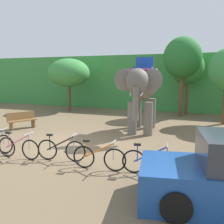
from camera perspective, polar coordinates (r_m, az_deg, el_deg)
ground_plane at (r=10.79m, az=-8.53°, el=-7.20°), size 80.00×80.00×0.00m
foliage_hedge at (r=23.61m, az=8.63°, el=6.72°), size 36.00×6.00×4.45m
tree_far_left at (r=20.34m, az=-9.62°, el=8.61°), size 3.23×3.23×4.11m
tree_center_left at (r=18.20m, az=15.49°, el=11.55°), size 2.57×2.57×5.40m
tree_left at (r=19.10m, az=16.54°, el=9.55°), size 2.29×2.29×4.62m
elephant at (r=12.64m, az=6.72°, el=5.25°), size 2.18×4.23×3.78m
bike_pink at (r=9.46m, az=-20.23°, el=-7.45°), size 1.71×0.52×0.92m
bike_black at (r=8.81m, az=-11.33°, el=-8.25°), size 1.69×0.52×0.92m
bike_orange at (r=7.88m, az=-2.94°, el=-10.10°), size 1.71×0.52×0.92m
bike_blue at (r=7.59m, az=8.68°, el=-10.93°), size 1.70×0.52×0.92m
wooden_bench at (r=14.49m, az=-19.54°, el=-1.64°), size 1.07×1.52×0.89m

